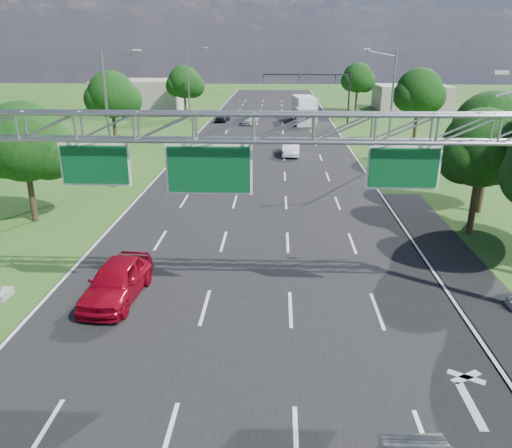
# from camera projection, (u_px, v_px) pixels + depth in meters

# --- Properties ---
(ground) EXTENTS (220.00, 220.00, 0.00)m
(ground) POSITION_uv_depth(u_px,v_px,m) (262.00, 189.00, 38.33)
(ground) COLOR #234D17
(ground) RESTS_ON ground
(road) EXTENTS (18.00, 180.00, 0.02)m
(road) POSITION_uv_depth(u_px,v_px,m) (262.00, 189.00, 38.33)
(road) COLOR black
(road) RESTS_ON ground
(road_flare) EXTENTS (3.00, 30.00, 0.02)m
(road_flare) POSITION_uv_depth(u_px,v_px,m) (473.00, 286.00, 22.86)
(road_flare) COLOR black
(road_flare) RESTS_ON ground
(sign_gantry) EXTENTS (23.50, 1.00, 9.56)m
(sign_gantry) POSITION_uv_depth(u_px,v_px,m) (256.00, 143.00, 19.06)
(sign_gantry) COLOR gray
(sign_gantry) RESTS_ON ground
(traffic_signal) EXTENTS (12.21, 0.24, 7.00)m
(traffic_signal) POSITION_uv_depth(u_px,v_px,m) (324.00, 85.00, 69.17)
(traffic_signal) COLOR black
(traffic_signal) RESTS_ON ground
(streetlight_l_near) EXTENTS (2.97, 0.22, 10.16)m
(streetlight_l_near) POSITION_uv_depth(u_px,v_px,m) (110.00, 115.00, 36.91)
(streetlight_l_near) COLOR gray
(streetlight_l_near) RESTS_ON ground
(streetlight_l_far) EXTENTS (2.97, 0.22, 10.16)m
(streetlight_l_far) POSITION_uv_depth(u_px,v_px,m) (190.00, 82.00, 69.81)
(streetlight_l_far) COLOR gray
(streetlight_l_far) RESTS_ON ground
(streetlight_r_mid) EXTENTS (2.97, 0.22, 10.16)m
(streetlight_r_mid) POSITION_uv_depth(u_px,v_px,m) (390.00, 102.00, 45.37)
(streetlight_r_mid) COLOR gray
(streetlight_r_mid) RESTS_ON ground
(tree_verge_la) EXTENTS (5.76, 4.80, 7.40)m
(tree_verge_la) POSITION_uv_depth(u_px,v_px,m) (26.00, 146.00, 29.81)
(tree_verge_la) COLOR #2D2116
(tree_verge_la) RESTS_ON ground
(tree_verge_lb) EXTENTS (5.76, 4.80, 8.06)m
(tree_verge_lb) POSITION_uv_depth(u_px,v_px,m) (112.00, 97.00, 51.29)
(tree_verge_lb) COLOR #2D2116
(tree_verge_lb) RESTS_ON ground
(tree_verge_lc) EXTENTS (5.76, 4.80, 7.62)m
(tree_verge_lc) POSITION_uv_depth(u_px,v_px,m) (185.00, 84.00, 74.82)
(tree_verge_lc) COLOR #2D2116
(tree_verge_lc) RESTS_ON ground
(tree_verge_rd) EXTENTS (5.76, 4.80, 8.28)m
(tree_verge_rd) POSITION_uv_depth(u_px,v_px,m) (419.00, 93.00, 52.71)
(tree_verge_rd) COLOR #2D2116
(tree_verge_rd) RESTS_ON ground
(tree_verge_re) EXTENTS (5.76, 4.80, 7.84)m
(tree_verge_re) POSITION_uv_depth(u_px,v_px,m) (358.00, 79.00, 81.15)
(tree_verge_re) COLOR #2D2116
(tree_verge_re) RESTS_ON ground
(building_left) EXTENTS (14.00, 10.00, 5.00)m
(building_left) POSITION_uv_depth(u_px,v_px,m) (140.00, 95.00, 83.52)
(building_left) COLOR #A29A88
(building_left) RESTS_ON ground
(building_right) EXTENTS (12.00, 9.00, 4.00)m
(building_right) POSITION_uv_depth(u_px,v_px,m) (412.00, 97.00, 85.54)
(building_right) COLOR #A29A88
(building_right) RESTS_ON ground
(red_coupe) EXTENTS (2.34, 5.10, 1.70)m
(red_coupe) POSITION_uv_depth(u_px,v_px,m) (117.00, 281.00, 21.50)
(red_coupe) COLOR #A4071C
(red_coupe) RESTS_ON ground
(car_queue_a) EXTENTS (2.57, 5.10, 1.42)m
(car_queue_a) POSITION_uv_depth(u_px,v_px,m) (251.00, 119.00, 69.86)
(car_queue_a) COLOR #BDBDBD
(car_queue_a) RESTS_ON ground
(car_queue_c) EXTENTS (2.05, 4.13, 1.35)m
(car_queue_c) POSITION_uv_depth(u_px,v_px,m) (223.00, 117.00, 71.84)
(car_queue_c) COLOR black
(car_queue_c) RESTS_ON ground
(car_queue_d) EXTENTS (1.80, 4.78, 1.56)m
(car_queue_d) POSITION_uv_depth(u_px,v_px,m) (291.00, 147.00, 49.95)
(car_queue_d) COLOR white
(car_queue_d) RESTS_ON ground
(box_truck) EXTENTS (3.44, 9.47, 3.49)m
(box_truck) POSITION_uv_depth(u_px,v_px,m) (304.00, 110.00, 71.07)
(box_truck) COLOR silver
(box_truck) RESTS_ON ground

